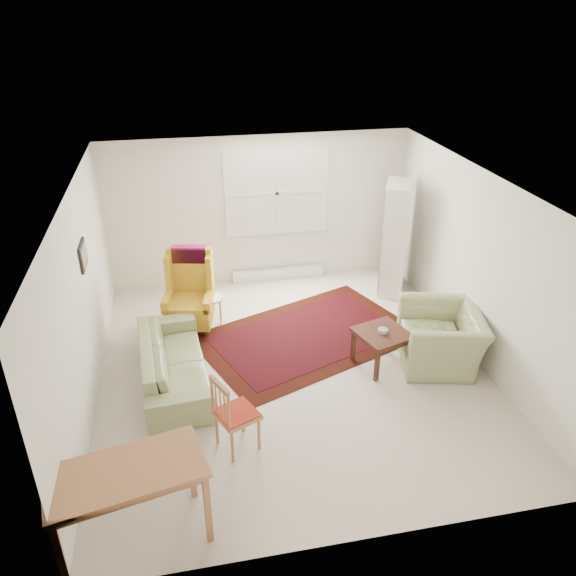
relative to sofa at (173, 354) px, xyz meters
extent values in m
cube|color=beige|center=(1.54, -0.03, -0.41)|extent=(5.00, 5.50, 0.01)
cube|color=white|center=(1.54, -0.03, 2.09)|extent=(5.00, 5.50, 0.01)
cube|color=silver|center=(1.54, 2.72, 0.84)|extent=(5.00, 0.04, 2.50)
cube|color=silver|center=(1.54, -2.78, 0.84)|extent=(5.00, 0.04, 2.50)
cube|color=silver|center=(-0.96, -0.03, 0.84)|extent=(0.04, 5.50, 2.50)
cube|color=silver|center=(4.04, -0.03, 0.84)|extent=(0.04, 5.50, 2.50)
cube|color=white|center=(1.84, 2.70, 1.14)|extent=(1.72, 0.06, 1.42)
cube|color=white|center=(1.84, 2.70, 1.14)|extent=(1.60, 0.02, 1.30)
cube|color=silver|center=(1.84, 2.64, -0.32)|extent=(1.60, 0.12, 0.18)
cube|color=black|center=(-0.94, 0.47, 1.24)|extent=(0.03, 0.42, 0.32)
cube|color=#A4774C|center=(-0.92, 0.47, 1.24)|extent=(0.01, 0.34, 0.24)
imported|color=#8C9462|center=(0.00, 0.00, 0.00)|extent=(0.93, 2.07, 0.81)
imported|color=#8C9462|center=(3.52, -0.25, 0.04)|extent=(1.25, 1.36, 0.90)
camera|label=1|loc=(0.26, -6.06, 4.01)|focal=35.00mm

